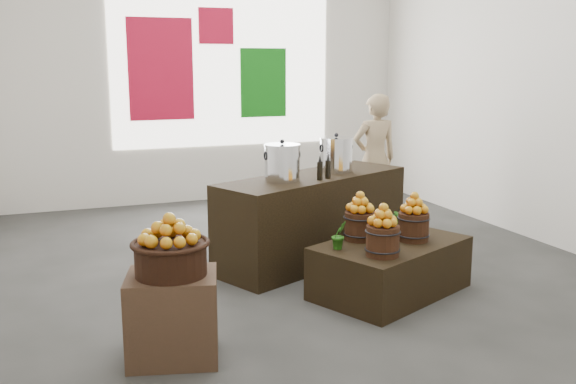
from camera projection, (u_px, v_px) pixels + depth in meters
name	position (u px, v px, depth m)	size (l,w,h in m)	color
ground	(291.00, 269.00, 6.29)	(7.00, 7.00, 0.00)	#3E3E3B
back_wall	(202.00, 62.00, 9.10)	(6.00, 0.04, 4.00)	silver
back_opening	(223.00, 62.00, 9.19)	(3.20, 0.02, 2.40)	white
deco_red_left	(161.00, 69.00, 8.88)	(0.90, 0.04, 1.40)	#B70E2C
deco_green_right	(263.00, 83.00, 9.45)	(0.70, 0.04, 1.00)	#106912
deco_red_upper	(216.00, 26.00, 9.04)	(0.50, 0.04, 0.50)	#B70E2C
crate	(173.00, 317.00, 4.35)	(0.60, 0.49, 0.60)	brown
wicker_basket	(171.00, 259.00, 4.27)	(0.48, 0.48, 0.22)	black
apples_in_basket	(170.00, 229.00, 4.22)	(0.37, 0.37, 0.20)	#A81905
display_table	(390.00, 268.00, 5.60)	(1.34, 0.82, 0.46)	black
apple_bucket_front_left	(383.00, 241.00, 5.14)	(0.27, 0.27, 0.25)	#3A1D0F
apples_in_bucket_front_left	(383.00, 215.00, 5.10)	(0.20, 0.20, 0.18)	#A81905
apple_bucket_front_right	(413.00, 227.00, 5.58)	(0.27, 0.27, 0.25)	#3A1D0F
apples_in_bucket_front_right	(414.00, 203.00, 5.54)	(0.20, 0.20, 0.18)	#A81905
apple_bucket_rear	(360.00, 226.00, 5.61)	(0.27, 0.27, 0.25)	#3A1D0F
apples_in_bucket_rear	(360.00, 202.00, 5.57)	(0.20, 0.20, 0.18)	#A81905
herb_garnish_right	(400.00, 219.00, 5.88)	(0.21, 0.18, 0.24)	#225F14
herb_garnish_left	(339.00, 235.00, 5.33)	(0.13, 0.11, 0.24)	#225F14
counter	(313.00, 218.00, 6.50)	(2.16, 0.69, 0.88)	black
stock_pot_left	(282.00, 164.00, 6.07)	(0.33, 0.33, 0.33)	silver
stock_pot_center	(336.00, 155.00, 6.62)	(0.33, 0.33, 0.33)	silver
oil_cruets	(330.00, 166.00, 6.24)	(0.16, 0.06, 0.25)	black
shopper	(375.00, 159.00, 8.05)	(0.59, 0.39, 1.62)	#99815E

